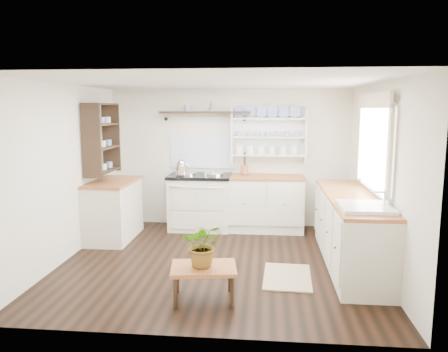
# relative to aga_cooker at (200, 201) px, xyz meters

# --- Properties ---
(floor) EXTENTS (4.00, 3.80, 0.01)m
(floor) POSITION_rel_aga_cooker_xyz_m (0.46, -1.57, -0.46)
(floor) COLOR black
(floor) RESTS_ON ground
(wall_back) EXTENTS (4.00, 0.02, 2.30)m
(wall_back) POSITION_rel_aga_cooker_xyz_m (0.46, 0.33, 0.69)
(wall_back) COLOR beige
(wall_back) RESTS_ON ground
(wall_right) EXTENTS (0.02, 3.80, 2.30)m
(wall_right) POSITION_rel_aga_cooker_xyz_m (2.46, -1.57, 0.69)
(wall_right) COLOR beige
(wall_right) RESTS_ON ground
(wall_left) EXTENTS (0.02, 3.80, 2.30)m
(wall_left) POSITION_rel_aga_cooker_xyz_m (-1.54, -1.57, 0.69)
(wall_left) COLOR beige
(wall_left) RESTS_ON ground
(ceiling) EXTENTS (4.00, 3.80, 0.01)m
(ceiling) POSITION_rel_aga_cooker_xyz_m (0.46, -1.57, 1.84)
(ceiling) COLOR white
(ceiling) RESTS_ON wall_back
(window) EXTENTS (0.08, 1.55, 1.22)m
(window) POSITION_rel_aga_cooker_xyz_m (2.41, -1.42, 1.10)
(window) COLOR white
(window) RESTS_ON wall_right
(aga_cooker) EXTENTS (1.02, 0.71, 0.94)m
(aga_cooker) POSITION_rel_aga_cooker_xyz_m (0.00, 0.00, 0.00)
(aga_cooker) COLOR beige
(aga_cooker) RESTS_ON floor
(back_cabinets) EXTENTS (1.27, 0.63, 0.90)m
(back_cabinets) POSITION_rel_aga_cooker_xyz_m (1.06, 0.03, -0.00)
(back_cabinets) COLOR beige
(back_cabinets) RESTS_ON floor
(right_cabinets) EXTENTS (0.62, 2.43, 0.90)m
(right_cabinets) POSITION_rel_aga_cooker_xyz_m (2.16, -1.47, -0.00)
(right_cabinets) COLOR beige
(right_cabinets) RESTS_ON floor
(belfast_sink) EXTENTS (0.55, 0.60, 0.45)m
(belfast_sink) POSITION_rel_aga_cooker_xyz_m (2.16, -2.22, 0.34)
(belfast_sink) COLOR white
(belfast_sink) RESTS_ON right_cabinets
(left_cabinets) EXTENTS (0.62, 1.13, 0.90)m
(left_cabinets) POSITION_rel_aga_cooker_xyz_m (-1.24, -0.67, -0.00)
(left_cabinets) COLOR beige
(left_cabinets) RESTS_ON floor
(plate_rack) EXTENTS (1.20, 0.22, 0.90)m
(plate_rack) POSITION_rel_aga_cooker_xyz_m (1.11, 0.29, 1.09)
(plate_rack) COLOR white
(plate_rack) RESTS_ON wall_back
(high_shelf) EXTENTS (1.50, 0.29, 0.16)m
(high_shelf) POSITION_rel_aga_cooker_xyz_m (0.06, 0.21, 1.44)
(high_shelf) COLOR black
(high_shelf) RESTS_ON wall_back
(left_shelving) EXTENTS (0.28, 0.80, 1.05)m
(left_shelving) POSITION_rel_aga_cooker_xyz_m (-1.38, -0.67, 1.09)
(left_shelving) COLOR black
(left_shelving) RESTS_ON wall_left
(kettle) EXTENTS (0.19, 0.19, 0.23)m
(kettle) POSITION_rel_aga_cooker_xyz_m (-0.28, -0.12, 0.58)
(kettle) COLOR silver
(kettle) RESTS_ON aga_cooker
(utensil_crock) EXTENTS (0.13, 0.13, 0.15)m
(utensil_crock) POSITION_rel_aga_cooker_xyz_m (0.72, 0.11, 0.52)
(utensil_crock) COLOR brown
(utensil_crock) RESTS_ON back_cabinets
(center_table) EXTENTS (0.73, 0.57, 0.36)m
(center_table) POSITION_rel_aga_cooker_xyz_m (0.45, -2.71, -0.14)
(center_table) COLOR brown
(center_table) RESTS_ON floor
(potted_plant) EXTENTS (0.45, 0.40, 0.46)m
(potted_plant) POSITION_rel_aga_cooker_xyz_m (0.45, -2.71, 0.13)
(potted_plant) COLOR #3F7233
(potted_plant) RESTS_ON center_table
(floor_rug) EXTENTS (0.59, 0.87, 0.02)m
(floor_rug) POSITION_rel_aga_cooker_xyz_m (1.35, -2.02, -0.46)
(floor_rug) COLOR olive
(floor_rug) RESTS_ON floor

